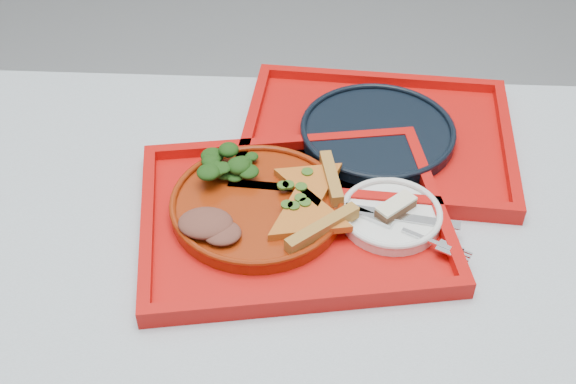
% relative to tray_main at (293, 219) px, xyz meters
% --- Properties ---
extents(table, '(1.60, 0.80, 0.75)m').
position_rel_tray_main_xyz_m(table, '(0.01, -0.01, -0.08)').
color(table, '#A0ACB4').
rests_on(table, ground).
extents(tray_main, '(0.50, 0.42, 0.01)m').
position_rel_tray_main_xyz_m(tray_main, '(0.00, 0.00, 0.00)').
color(tray_main, '#BF0D0A').
rests_on(tray_main, table).
extents(tray_far, '(0.47, 0.38, 0.01)m').
position_rel_tray_main_xyz_m(tray_far, '(0.13, 0.20, 0.00)').
color(tray_far, '#BF0D0A').
rests_on(tray_far, table).
extents(dinner_plate, '(0.26, 0.26, 0.02)m').
position_rel_tray_main_xyz_m(dinner_plate, '(-0.05, 0.01, 0.02)').
color(dinner_plate, maroon).
rests_on(dinner_plate, tray_main).
extents(side_plate, '(0.15, 0.15, 0.01)m').
position_rel_tray_main_xyz_m(side_plate, '(0.14, 0.00, 0.01)').
color(side_plate, white).
rests_on(side_plate, tray_main).
extents(navy_plate, '(0.26, 0.26, 0.02)m').
position_rel_tray_main_xyz_m(navy_plate, '(0.13, 0.20, 0.01)').
color(navy_plate, black).
rests_on(navy_plate, tray_far).
extents(pizza_slice_a, '(0.19, 0.19, 0.02)m').
position_rel_tray_main_xyz_m(pizza_slice_a, '(0.02, -0.02, 0.03)').
color(pizza_slice_a, orange).
rests_on(pizza_slice_a, dinner_plate).
extents(pizza_slice_b, '(0.14, 0.13, 0.02)m').
position_rel_tray_main_xyz_m(pizza_slice_b, '(0.02, 0.05, 0.03)').
color(pizza_slice_b, orange).
rests_on(pizza_slice_b, dinner_plate).
extents(salad_heap, '(0.08, 0.08, 0.04)m').
position_rel_tray_main_xyz_m(salad_heap, '(-0.10, 0.07, 0.04)').
color(salad_heap, black).
rests_on(salad_heap, dinner_plate).
extents(meat_portion, '(0.08, 0.06, 0.02)m').
position_rel_tray_main_xyz_m(meat_portion, '(-0.12, -0.05, 0.04)').
color(meat_portion, brown).
rests_on(meat_portion, dinner_plate).
extents(dessert_bar, '(0.06, 0.06, 0.02)m').
position_rel_tray_main_xyz_m(dessert_bar, '(0.15, 0.00, 0.03)').
color(dessert_bar, '#522D1B').
rests_on(dessert_bar, side_plate).
extents(knife, '(0.19, 0.05, 0.01)m').
position_rel_tray_main_xyz_m(knife, '(0.15, -0.01, 0.02)').
color(knife, silver).
rests_on(knife, side_plate).
extents(fork, '(0.17, 0.11, 0.01)m').
position_rel_tray_main_xyz_m(fork, '(0.16, -0.04, 0.02)').
color(fork, silver).
rests_on(fork, side_plate).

